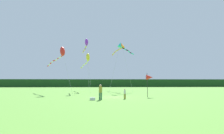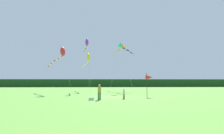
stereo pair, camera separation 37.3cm
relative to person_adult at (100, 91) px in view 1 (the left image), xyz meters
The scene contains 11 objects.
ground_plane 3.97m from the person_adult, 61.96° to the left, with size 120.00×120.00×0.00m, color #5B9338.
distant_treeline 48.44m from the person_adult, 87.86° to the left, with size 108.00×3.38×3.08m, color #193D19.
person_adult is the anchor object (origin of this frame).
person_child 3.05m from the person_adult, 18.83° to the left, with size 0.27×0.27×1.21m.
cooler_box 1.20m from the person_adult, behind, with size 0.59×0.34×0.30m, color silver.
banner_flag_pole 7.85m from the person_adult, 29.24° to the left, with size 0.90×0.70×3.22m.
kite_cyan 16.74m from the person_adult, 73.94° to the left, with size 5.78×5.72×10.07m.
kite_purple 16.96m from the person_adult, 102.52° to the left, with size 2.30×8.21×10.75m.
kite_orange 22.18m from the person_adult, 76.88° to the left, with size 3.89×8.73×11.37m.
kite_red 14.19m from the person_adult, 124.22° to the left, with size 6.74×8.28×8.29m.
kite_yellow 18.05m from the person_adult, 100.73° to the left, with size 3.34×8.93×8.16m.
Camera 1 is at (-1.55, -22.05, 2.01)m, focal length 26.38 mm.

